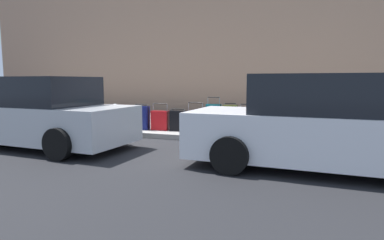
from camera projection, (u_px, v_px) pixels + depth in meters
The scene contains 17 objects.
ground_plane at pixel (137, 138), 8.90m from camera, with size 40.00×40.00×0.00m, color black.
sidewalk_curb at pixel (172, 124), 11.23m from camera, with size 18.00×5.00×0.14m, color gray.
building_facade_sidewalk_side at pixel (215, 24), 15.78m from camera, with size 24.00×3.00×8.47m, color #9E7A60.
suitcase_black_0 at pixel (302, 125), 8.11m from camera, with size 0.47×0.22×0.87m.
suitcase_red_1 at pixel (281, 122), 8.17m from camera, with size 0.37×0.23×0.79m.
suitcase_navy_2 at pixel (264, 125), 8.37m from camera, with size 0.36×0.27×0.81m.
suitcase_silver_3 at pixel (247, 124), 8.50m from camera, with size 0.41×0.25×0.81m.
suitcase_olive_4 at pixel (230, 119), 8.69m from camera, with size 0.37×0.24×0.82m.
suitcase_teal_5 at pixel (213, 119), 8.80m from camera, with size 0.40×0.22×0.98m.
suitcase_maroon_6 at pixel (195, 123), 8.96m from camera, with size 0.49×0.26×0.82m.
suitcase_black_7 at pixel (178, 121), 9.17m from camera, with size 0.45×0.23×0.62m.
suitcase_red_8 at pixel (160, 120), 9.34m from camera, with size 0.50×0.25×0.77m.
suitcase_navy_9 at pixel (141, 118), 9.43m from camera, with size 0.47×0.24×0.74m.
fire_hydrant at pixel (115, 115), 9.77m from camera, with size 0.39×0.21×0.72m.
bollard_post at pixel (99, 113), 9.78m from camera, with size 0.14×0.14×0.85m, color brown.
parked_car_white_0 at pixel (328, 126), 5.58m from camera, with size 4.85×2.09×1.65m.
parked_car_silver_1 at pixel (44, 115), 7.59m from camera, with size 4.31×2.19×1.63m.
Camera 1 is at (-4.33, 7.79, 1.54)m, focal length 30.70 mm.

